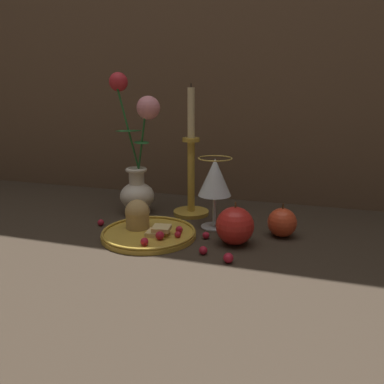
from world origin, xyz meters
TOP-DOWN VIEW (x-y plane):
  - ground_plane at (0.00, 0.00)m, footprint 2.40×2.40m
  - vase at (-0.14, 0.11)m, footprint 0.14×0.09m
  - plate_with_pastries at (-0.05, -0.05)m, footprint 0.22×0.22m
  - wine_glass at (0.08, 0.05)m, footprint 0.08×0.08m
  - candlestick at (0.00, 0.13)m, footprint 0.10×0.10m
  - apple_beside_vase at (0.15, -0.04)m, footprint 0.08×0.08m
  - apple_near_glass at (0.25, 0.04)m, footprint 0.07×0.07m
  - berry_near_plate at (0.16, -0.14)m, footprint 0.02×0.02m
  - berry_front_center at (-0.18, -0.02)m, footprint 0.02×0.02m
  - berry_by_glass_stem at (0.10, -0.11)m, footprint 0.02×0.02m
  - berry_under_candlestick at (0.09, -0.03)m, footprint 0.02×0.02m

SIDE VIEW (x-z plane):
  - ground_plane at x=0.00m, z-range 0.00..0.00m
  - berry_under_candlestick at x=0.09m, z-range 0.00..0.02m
  - berry_front_center at x=-0.18m, z-range 0.00..0.02m
  - berry_by_glass_stem at x=0.10m, z-range 0.00..0.02m
  - berry_near_plate at x=0.16m, z-range 0.00..0.02m
  - plate_with_pastries at x=-0.05m, z-range -0.02..0.06m
  - apple_near_glass at x=0.25m, z-range -0.01..0.07m
  - apple_beside_vase at x=0.15m, z-range -0.01..0.09m
  - candlestick at x=0.00m, z-range -0.07..0.27m
  - wine_glass at x=0.08m, z-range 0.03..0.20m
  - vase at x=-0.14m, z-range -0.05..0.32m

